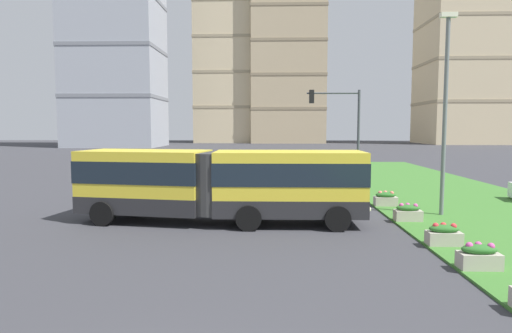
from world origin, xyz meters
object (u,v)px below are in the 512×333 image
object	(u,v)px
traffic_light_far_right	(342,123)
apartment_tower_west	(115,27)
car_navy_sedan	(159,174)
apartment_tower_eastcentre	(461,45)
flower_planter_4	(408,212)
apartment_tower_westcentre	(238,59)
flower_planter_3	(444,234)
apartment_tower_centre	(288,63)
flower_planter_5	(386,199)
streetlight_median	(445,106)
flower_planter_2	(479,256)
articulated_bus	(221,183)

from	to	relation	value
traffic_light_far_right	apartment_tower_west	xyz separation A→B (m)	(-35.95, 63.58, 19.97)
car_navy_sedan	apartment_tower_eastcentre	bearing A→B (deg)	56.19
flower_planter_4	apartment_tower_westcentre	world-z (taller)	apartment_tower_westcentre
flower_planter_3	apartment_tower_centre	distance (m)	103.91
flower_planter_5	streetlight_median	bearing A→B (deg)	-49.26
apartment_tower_westcentre	apartment_tower_centre	bearing A→B (deg)	-5.03
flower_planter_2	apartment_tower_west	xyz separation A→B (m)	(-37.35, 78.49, 23.76)
apartment_tower_westcentre	flower_planter_2	bearing A→B (deg)	-82.40
apartment_tower_west	apartment_tower_eastcentre	xyz separation A→B (m)	(77.59, 19.31, -0.34)
flower_planter_2	car_navy_sedan	bearing A→B (deg)	127.06
car_navy_sedan	apartment_tower_centre	distance (m)	89.75
car_navy_sedan	traffic_light_far_right	xyz separation A→B (m)	(11.99, -2.82, 3.47)
car_navy_sedan	flower_planter_4	xyz separation A→B (m)	(13.39, -11.45, -0.33)
flower_planter_4	apartment_tower_centre	world-z (taller)	apartment_tower_centre
flower_planter_4	flower_planter_2	bearing A→B (deg)	-90.00
flower_planter_4	flower_planter_5	world-z (taller)	same
flower_planter_2	traffic_light_far_right	distance (m)	15.45
flower_planter_2	apartment_tower_west	world-z (taller)	apartment_tower_west
streetlight_median	apartment_tower_eastcentre	xyz separation A→B (m)	(38.34, 90.17, 18.96)
flower_planter_4	traffic_light_far_right	world-z (taller)	traffic_light_far_right
streetlight_median	apartment_tower_westcentre	distance (m)	100.63
apartment_tower_eastcentre	apartment_tower_westcentre	bearing A→B (deg)	171.91
traffic_light_far_right	apartment_tower_centre	world-z (taller)	apartment_tower_centre
flower_planter_3	apartment_tower_centre	world-z (taller)	apartment_tower_centre
car_navy_sedan	flower_planter_3	distance (m)	20.30
flower_planter_5	apartment_tower_west	bearing A→B (deg)	118.55
traffic_light_far_right	flower_planter_3	bearing A→B (deg)	-83.61
articulated_bus	apartment_tower_west	distance (m)	81.45
apartment_tower_west	articulated_bus	bearing A→B (deg)	-67.84
articulated_bus	flower_planter_4	size ratio (longest dim) A/B	10.90
apartment_tower_westcentre	apartment_tower_eastcentre	xyz separation A→B (m)	(54.33, -7.72, 1.99)
streetlight_median	apartment_tower_centre	bearing A→B (deg)	91.82
car_navy_sedan	streetlight_median	world-z (taller)	streetlight_median
apartment_tower_eastcentre	flower_planter_4	bearing A→B (deg)	-113.73
apartment_tower_westcentre	apartment_tower_centre	xyz separation A→B (m)	(12.91, -1.14, -1.22)
car_navy_sedan	apartment_tower_westcentre	xyz separation A→B (m)	(-0.70, 87.80, 21.11)
flower_planter_4	apartment_tower_eastcentre	distance (m)	102.69
streetlight_median	apartment_tower_west	distance (m)	83.27
car_navy_sedan	flower_planter_2	size ratio (longest dim) A/B	4.01
flower_planter_2	apartment_tower_westcentre	size ratio (longest dim) A/B	0.03
car_navy_sedan	traffic_light_far_right	world-z (taller)	traffic_light_far_right
apartment_tower_westcentre	apartment_tower_eastcentre	world-z (taller)	apartment_tower_eastcentre
flower_planter_2	traffic_light_far_right	size ratio (longest dim) A/B	0.18
flower_planter_4	apartment_tower_westcentre	distance (m)	102.52
articulated_bus	apartment_tower_centre	size ratio (longest dim) A/B	0.29
flower_planter_4	apartment_tower_eastcentre	bearing A→B (deg)	66.27
car_navy_sedan	apartment_tower_westcentre	distance (m)	90.30
flower_planter_4	apartment_tower_centre	distance (m)	100.19
streetlight_median	apartment_tower_centre	world-z (taller)	apartment_tower_centre
flower_planter_3	apartment_tower_west	xyz separation A→B (m)	(-37.35, 76.03, 23.76)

